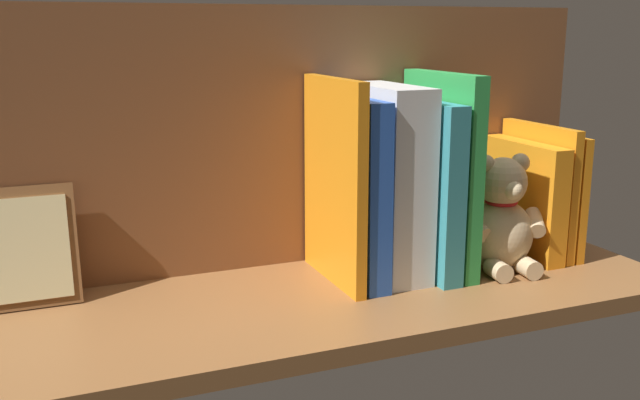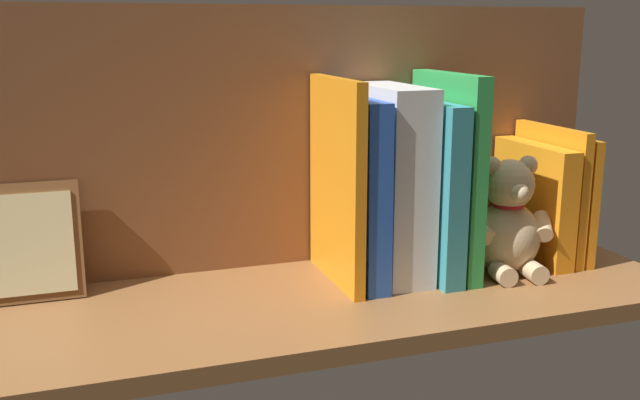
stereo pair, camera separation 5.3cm
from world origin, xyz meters
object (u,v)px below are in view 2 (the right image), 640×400
book_0 (559,195)px  teddy_bear (508,223)px  dictionary_thick_white (390,182)px  picture_frame_leaning (30,243)px

book_0 → teddy_bear: 12.78cm
dictionary_thick_white → picture_frame_leaning: bearing=-6.9°
picture_frame_leaning → dictionary_thick_white: bearing=173.1°
dictionary_thick_white → teddy_bear: bearing=161.3°
book_0 → dictionary_thick_white: 26.68cm
teddy_bear → dictionary_thick_white: size_ratio=0.63×
book_0 → picture_frame_leaning: size_ratio=1.23×
book_0 → teddy_bear: (11.59, 5.10, -1.78)cm
book_0 → picture_frame_leaning: book_0 is taller
book_0 → teddy_bear: bearing=23.7°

